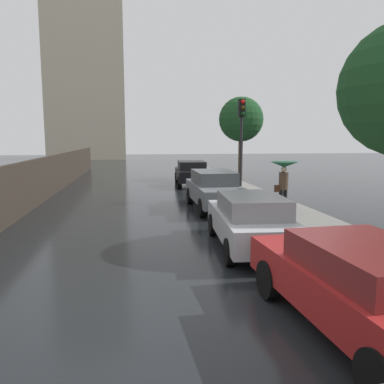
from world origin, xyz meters
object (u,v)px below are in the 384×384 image
at_px(car_grey_behind_camera, 214,189).
at_px(traffic_light, 241,130).
at_px(car_black_far_ahead, 192,173).
at_px(pedestrian_with_umbrella_near, 284,172).
at_px(car_red_far_lane, 364,286).
at_px(car_silver_near_kerb, 250,220).
at_px(street_tree_mid, 241,120).

height_order(car_grey_behind_camera, traffic_light, traffic_light).
height_order(car_black_far_ahead, traffic_light, traffic_light).
relative_size(car_black_far_ahead, pedestrian_with_umbrella_near, 2.27).
relative_size(car_grey_behind_camera, traffic_light, 1.04).
distance_m(car_grey_behind_camera, car_red_far_lane, 9.92).
bearing_deg(car_red_far_lane, car_grey_behind_camera, 87.14).
bearing_deg(traffic_light, pedestrian_with_umbrella_near, -79.34).
distance_m(car_silver_near_kerb, car_red_far_lane, 4.43).
relative_size(car_silver_near_kerb, car_grey_behind_camera, 0.94).
xyz_separation_m(car_grey_behind_camera, street_tree_mid, (3.98, 10.68, 3.17)).
xyz_separation_m(car_silver_near_kerb, car_black_far_ahead, (0.41, 12.95, 0.03)).
bearing_deg(traffic_light, car_red_far_lane, -97.11).
bearing_deg(street_tree_mid, car_black_far_ahead, -139.53).
xyz_separation_m(car_silver_near_kerb, street_tree_mid, (4.19, 16.18, 3.23)).
height_order(car_silver_near_kerb, car_black_far_ahead, car_black_far_ahead).
bearing_deg(car_black_far_ahead, pedestrian_with_umbrella_near, -74.99).
xyz_separation_m(traffic_light, street_tree_mid, (2.46, 8.98, 0.86)).
distance_m(car_black_far_ahead, traffic_light, 6.34).
distance_m(pedestrian_with_umbrella_near, traffic_light, 3.74).
bearing_deg(car_black_far_ahead, traffic_light, -74.15).
distance_m(car_black_far_ahead, car_grey_behind_camera, 7.46).
height_order(car_black_far_ahead, street_tree_mid, street_tree_mid).
height_order(car_red_far_lane, pedestrian_with_umbrella_near, pedestrian_with_umbrella_near).
distance_m(car_silver_near_kerb, street_tree_mid, 17.03).
height_order(car_silver_near_kerb, car_grey_behind_camera, car_grey_behind_camera).
distance_m(car_black_far_ahead, pedestrian_with_umbrella_near, 9.34).
xyz_separation_m(car_silver_near_kerb, traffic_light, (1.73, 7.20, 2.37)).
bearing_deg(car_red_far_lane, car_black_far_ahead, 86.34).
height_order(car_silver_near_kerb, pedestrian_with_umbrella_near, pedestrian_with_umbrella_near).
xyz_separation_m(car_red_far_lane, street_tree_mid, (3.92, 20.61, 3.22)).
distance_m(car_black_far_ahead, car_red_far_lane, 17.38).
xyz_separation_m(car_grey_behind_camera, traffic_light, (1.52, 1.71, 2.31)).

